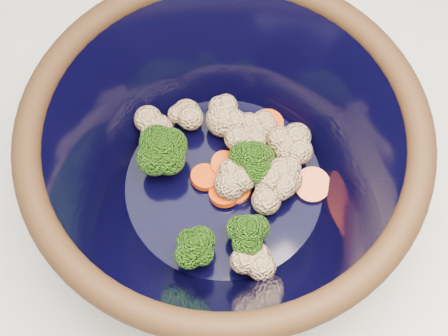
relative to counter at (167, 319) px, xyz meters
name	(u,v)px	position (x,y,z in m)	size (l,w,h in m)	color
counter	(167,319)	(0.00, 0.00, 0.00)	(1.20, 1.20, 0.90)	silver
mixing_bowl	(224,161)	(0.08, -0.04, 0.53)	(0.40, 0.40, 0.14)	black
vegetable_pile	(231,172)	(0.09, -0.04, 0.50)	(0.16, 0.18, 0.05)	#608442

